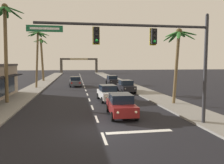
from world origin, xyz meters
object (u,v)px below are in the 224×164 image
Objects in this scene: sedan_parked_mid_kerb at (112,80)px; sedan_lead_at_stop_bar at (121,105)px; sedan_third_in_queue at (108,93)px; town_gateway_arch at (79,63)px; sedan_oncoming_far at (75,81)px; palm_right_second at (178,48)px; sedan_parked_nearest_kerb at (126,86)px; palm_left_second at (5,33)px; palm_left_farthest at (42,53)px; palm_left_third at (37,46)px; traffic_signal_mast at (156,47)px.

sedan_lead_at_stop_bar is at bearing -97.93° from sedan_parked_mid_kerb.
sedan_third_in_queue is 0.31× the size of town_gateway_arch.
palm_right_second is (9.74, -18.22, 4.60)m from sedan_oncoming_far.
sedan_oncoming_far is at bearing 99.00° from sedan_lead_at_stop_bar.
sedan_lead_at_stop_bar is 13.40m from sedan_parked_nearest_kerb.
palm_left_second is 1.33× the size of palm_right_second.
sedan_third_in_queue is 8.43m from palm_right_second.
sedan_parked_mid_kerb is 0.46× the size of palm_left_second.
sedan_parked_mid_kerb is (-0.08, 10.88, 0.00)m from sedan_parked_nearest_kerb.
sedan_lead_at_stop_bar is at bearing -72.46° from palm_left_farthest.
sedan_lead_at_stop_bar is at bearing -90.05° from sedan_third_in_queue.
sedan_parked_mid_kerb is 17.55m from palm_left_farthest.
palm_left_third is 0.63× the size of town_gateway_arch.
sedan_lead_at_stop_bar is at bearing -88.45° from town_gateway_arch.
sedan_parked_nearest_kerb is 0.48× the size of palm_left_farthest.
palm_right_second is (6.27, -3.24, 4.60)m from sedan_third_in_queue.
traffic_signal_mast reaches higher than sedan_parked_mid_kerb.
town_gateway_arch reaches higher than sedan_parked_mid_kerb.
town_gateway_arch is at bearing 95.23° from sedan_parked_nearest_kerb.
traffic_signal_mast is 1.19× the size of palm_left_farthest.
palm_left_farthest is (-13.92, 20.31, 5.25)m from sedan_parked_nearest_kerb.
sedan_parked_mid_kerb is at bearing 82.07° from sedan_lead_at_stop_bar.
palm_left_second is (-13.34, -17.14, 6.05)m from sedan_parked_mid_kerb.
sedan_parked_nearest_kerb is 0.31× the size of town_gateway_arch.
traffic_signal_mast is 74.58m from town_gateway_arch.
town_gateway_arch is (-5.34, 58.27, 2.98)m from sedan_parked_nearest_kerb.
sedan_oncoming_far is (-4.95, 25.09, -4.17)m from traffic_signal_mast.
sedan_third_in_queue is 28.92m from palm_left_farthest.
town_gateway_arch reaches higher than sedan_oncoming_far.
palm_right_second is (16.80, -29.66, -0.65)m from palm_left_farthest.
town_gateway_arch is at bearing 88.23° from sedan_oncoming_far.
sedan_parked_nearest_kerb is (3.41, 12.96, 0.00)m from sedan_lead_at_stop_bar.
palm_left_second is at bearing -88.93° from palm_left_farthest.
palm_left_second is at bearing -155.01° from sedan_parked_nearest_kerb.
palm_left_second is (-6.57, -15.13, 6.05)m from sedan_oncoming_far.
palm_left_third is (-10.70, 23.26, 1.67)m from traffic_signal_mast.
sedan_parked_nearest_kerb is (3.40, 6.11, 0.00)m from sedan_third_in_queue.
sedan_parked_mid_kerb is (3.32, 16.99, 0.00)m from sedan_third_in_queue.
sedan_oncoming_far is 21.16m from palm_right_second.
traffic_signal_mast is 2.44× the size of sedan_third_in_queue.
town_gateway_arch is (-1.93, 71.23, 2.98)m from sedan_lead_at_stop_bar.
sedan_oncoming_far is at bearing 103.02° from sedan_third_in_queue.
sedan_oncoming_far is 8.40m from palm_left_third.
sedan_parked_mid_kerb is at bearing 78.96° from sedan_third_in_queue.
sedan_lead_at_stop_bar and sedan_third_in_queue have the same top height.
traffic_signal_mast is 15.34m from palm_left_second.
palm_left_second is at bearing -113.47° from sedan_oncoming_far.
palm_left_farthest is (-12.01, 36.53, 1.08)m from traffic_signal_mast.
sedan_third_in_queue is at bearing -68.28° from palm_left_farthest.
palm_right_second is at bearing 55.14° from traffic_signal_mast.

